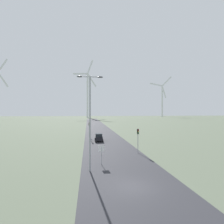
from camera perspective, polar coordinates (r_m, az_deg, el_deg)
ground_plane at (r=17.78m, az=6.92°, el=-23.02°), size 600.00×600.00×0.00m
road_surface at (r=64.34m, az=-4.14°, el=-6.22°), size 10.00×240.00×0.01m
streetlamp at (r=20.68m, az=-7.21°, el=-0.16°), size 3.08×0.32×11.20m
stop_sign_near at (r=23.64m, az=-3.44°, el=-12.64°), size 0.81×0.07×2.55m
traffic_light_post_near_left at (r=43.57m, az=-7.15°, el=-5.31°), size 0.28×0.34×4.00m
traffic_light_post_near_right at (r=30.17m, az=8.46°, el=-7.54°), size 0.28×0.33×4.10m
traffic_light_post_mid_left at (r=49.34m, az=-7.49°, el=-4.63°), size 0.28×0.33×4.07m
car_approaching at (r=42.20m, az=-4.34°, el=-8.24°), size 1.98×4.18×1.83m
wind_turbine_left at (r=214.79m, az=-7.98°, el=6.75°), size 27.78×15.26×71.47m
wind_turbine_center at (r=265.87m, az=16.07°, el=4.46°), size 29.82×9.75×58.74m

